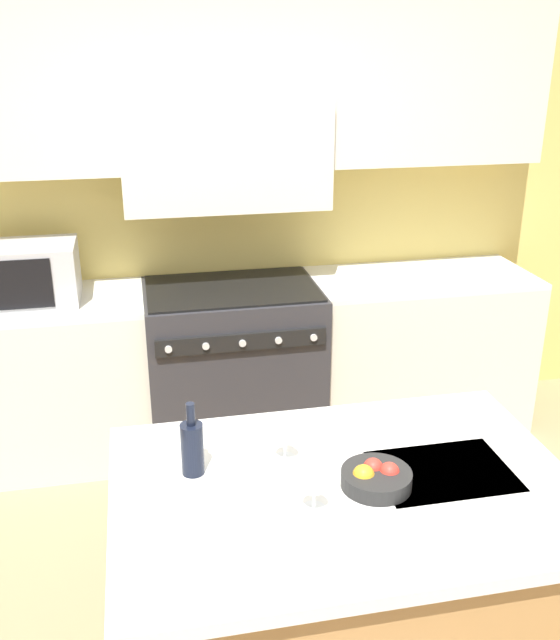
{
  "coord_description": "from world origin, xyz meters",
  "views": [
    {
      "loc": [
        -0.48,
        -1.81,
        2.18
      ],
      "look_at": [
        0.05,
        0.75,
        1.15
      ],
      "focal_mm": 40.0,
      "sensor_mm": 36.0,
      "label": 1
    }
  ],
  "objects_px": {
    "wine_glass_far": "(285,427)",
    "fruit_bowl": "(376,477)",
    "range_stove": "(234,366)",
    "microwave": "(21,274)",
    "wine_glass_near": "(314,475)",
    "wine_bottle": "(192,447)"
  },
  "relations": [
    {
      "from": "microwave",
      "to": "wine_bottle",
      "type": "bearing_deg",
      "value": -67.35
    },
    {
      "from": "microwave",
      "to": "wine_bottle",
      "type": "xyz_separation_m",
      "value": [
        0.71,
        -1.7,
        -0.08
      ]
    },
    {
      "from": "wine_bottle",
      "to": "wine_glass_far",
      "type": "distance_m",
      "value": 0.3
    },
    {
      "from": "range_stove",
      "to": "microwave",
      "type": "relative_size",
      "value": 1.71
    },
    {
      "from": "wine_glass_far",
      "to": "fruit_bowl",
      "type": "distance_m",
      "value": 0.33
    },
    {
      "from": "microwave",
      "to": "wine_glass_far",
      "type": "relative_size",
      "value": 3.19
    },
    {
      "from": "range_stove",
      "to": "microwave",
      "type": "height_order",
      "value": "microwave"
    },
    {
      "from": "wine_bottle",
      "to": "wine_glass_far",
      "type": "height_order",
      "value": "wine_bottle"
    },
    {
      "from": "wine_glass_far",
      "to": "fruit_bowl",
      "type": "bearing_deg",
      "value": -40.26
    },
    {
      "from": "microwave",
      "to": "range_stove",
      "type": "bearing_deg",
      "value": -0.99
    },
    {
      "from": "range_stove",
      "to": "wine_glass_far",
      "type": "height_order",
      "value": "wine_glass_far"
    },
    {
      "from": "wine_glass_far",
      "to": "microwave",
      "type": "bearing_deg",
      "value": 121.02
    },
    {
      "from": "wine_bottle",
      "to": "wine_glass_near",
      "type": "relative_size",
      "value": 1.41
    },
    {
      "from": "wine_bottle",
      "to": "microwave",
      "type": "bearing_deg",
      "value": 112.65
    },
    {
      "from": "wine_bottle",
      "to": "range_stove",
      "type": "bearing_deg",
      "value": 77.86
    },
    {
      "from": "microwave",
      "to": "fruit_bowl",
      "type": "relative_size",
      "value": 2.55
    },
    {
      "from": "wine_glass_near",
      "to": "wine_bottle",
      "type": "bearing_deg",
      "value": 141.15
    },
    {
      "from": "wine_bottle",
      "to": "wine_glass_near",
      "type": "bearing_deg",
      "value": -38.85
    },
    {
      "from": "microwave",
      "to": "wine_bottle",
      "type": "distance_m",
      "value": 1.85
    },
    {
      "from": "wine_glass_far",
      "to": "fruit_bowl",
      "type": "relative_size",
      "value": 0.8
    },
    {
      "from": "microwave",
      "to": "wine_glass_near",
      "type": "xyz_separation_m",
      "value": [
        1.04,
        -1.96,
        -0.06
      ]
    },
    {
      "from": "microwave",
      "to": "wine_glass_near",
      "type": "distance_m",
      "value": 2.22
    }
  ]
}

